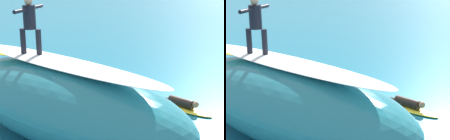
# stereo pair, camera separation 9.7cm
# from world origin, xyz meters

# --- Properties ---
(ground_plane) EXTENTS (120.00, 120.00, 0.00)m
(ground_plane) POSITION_xyz_m (0.00, 0.00, 0.00)
(ground_plane) COLOR teal
(wave_crest) EXTENTS (7.80, 4.27, 1.89)m
(wave_crest) POSITION_xyz_m (0.76, 2.33, 0.95)
(wave_crest) COLOR teal
(wave_crest) RESTS_ON ground_plane
(wave_foam_lip) EXTENTS (6.35, 2.22, 0.08)m
(wave_foam_lip) POSITION_xyz_m (0.76, 2.33, 1.93)
(wave_foam_lip) COLOR white
(wave_foam_lip) RESTS_ON wave_crest
(surfboard_riding) EXTENTS (2.26, 0.94, 0.06)m
(surfboard_riding) POSITION_xyz_m (1.83, 2.12, 1.93)
(surfboard_riding) COLOR yellow
(surfboard_riding) RESTS_ON wave_crest
(surfer_riding) EXTENTS (0.57, 1.38, 1.47)m
(surfer_riding) POSITION_xyz_m (1.83, 2.12, 2.81)
(surfer_riding) COLOR black
(surfer_riding) RESTS_ON surfboard_riding
(surfboard_paddling) EXTENTS (2.11, 0.95, 0.09)m
(surfboard_paddling) POSITION_xyz_m (-1.30, -0.81, 0.04)
(surfboard_paddling) COLOR yellow
(surfboard_paddling) RESTS_ON ground_plane
(surfer_paddling) EXTENTS (1.61, 0.59, 0.29)m
(surfer_paddling) POSITION_xyz_m (-1.18, -0.84, 0.21)
(surfer_paddling) COLOR black
(surfer_paddling) RESTS_ON surfboard_paddling
(foam_patch_near) EXTENTS (0.92, 0.63, 0.13)m
(foam_patch_near) POSITION_xyz_m (-0.25, 1.32, 0.06)
(foam_patch_near) COLOR white
(foam_patch_near) RESTS_ON ground_plane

